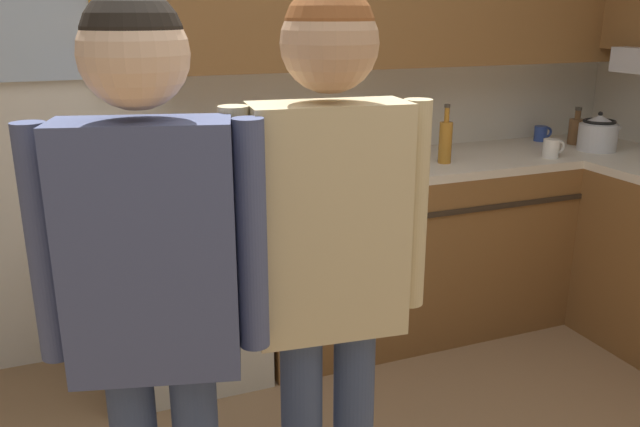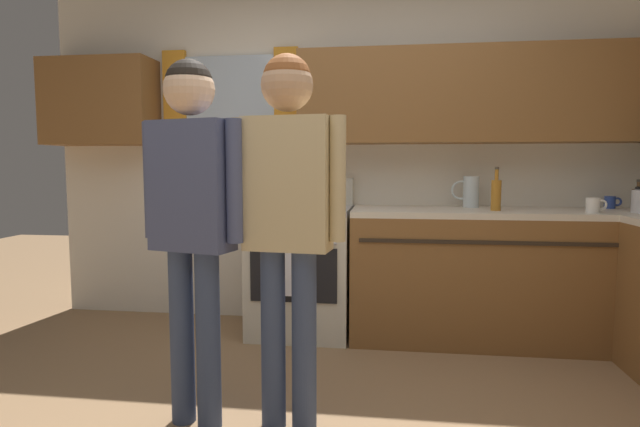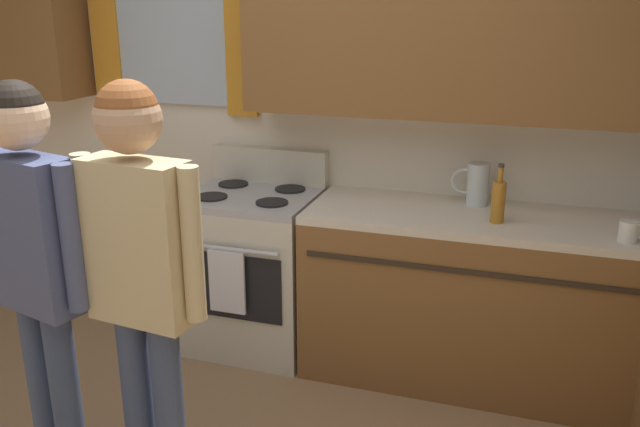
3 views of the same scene
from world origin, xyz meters
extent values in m
cube|color=silver|center=(0.00, 1.90, 1.30)|extent=(4.60, 0.10, 2.60)
cube|color=silver|center=(-0.90, 1.83, 1.67)|extent=(0.69, 0.03, 0.70)
cube|color=orange|center=(-1.33, 1.82, 1.67)|extent=(0.18, 0.04, 0.80)
cube|color=orange|center=(-0.46, 1.82, 1.67)|extent=(0.18, 0.04, 0.80)
cube|color=brown|center=(-1.88, 1.69, 1.67)|extent=(0.84, 0.32, 0.65)
cube|color=brown|center=(0.99, 1.69, 1.67)|extent=(2.63, 0.32, 0.65)
cube|color=brown|center=(1.18, 1.54, 0.43)|extent=(2.23, 0.62, 0.86)
cube|color=beige|center=(1.18, 1.54, 0.88)|extent=(2.23, 0.62, 0.04)
cube|color=#2D2319|center=(1.18, 1.23, 0.72)|extent=(2.11, 0.01, 0.02)
cube|color=beige|center=(-0.30, 1.54, 0.43)|extent=(0.70, 0.62, 0.86)
cube|color=black|center=(-0.30, 1.23, 0.48)|extent=(0.58, 0.01, 0.36)
cylinder|color=#ADADB2|center=(-0.30, 1.20, 0.70)|extent=(0.58, 0.02, 0.02)
cube|color=#ADADB2|center=(-0.30, 1.54, 0.88)|extent=(0.70, 0.62, 0.04)
cube|color=beige|center=(-0.30, 1.81, 1.00)|extent=(0.70, 0.08, 0.20)
cylinder|color=black|center=(-0.47, 1.40, 0.91)|extent=(0.17, 0.17, 0.01)
cylinder|color=black|center=(-0.13, 1.40, 0.91)|extent=(0.17, 0.17, 0.01)
cylinder|color=black|center=(-0.47, 1.68, 0.91)|extent=(0.17, 0.17, 0.01)
cylinder|color=black|center=(-0.13, 1.68, 0.91)|extent=(0.17, 0.17, 0.01)
cube|color=silver|center=(-0.30, 1.19, 0.52)|extent=(0.20, 0.02, 0.34)
cylinder|color=brown|center=(1.94, 1.58, 0.97)|extent=(0.08, 0.08, 0.14)
cylinder|color=brown|center=(1.94, 1.58, 1.06)|extent=(0.03, 0.03, 0.05)
cylinder|color=#3F382D|center=(1.94, 1.58, 1.10)|extent=(0.04, 0.04, 0.02)
cylinder|color=#B27223|center=(1.01, 1.45, 1.00)|extent=(0.06, 0.06, 0.20)
cylinder|color=#B27223|center=(1.01, 1.45, 1.14)|extent=(0.02, 0.02, 0.07)
cylinder|color=#3F382D|center=(1.01, 1.45, 1.18)|extent=(0.03, 0.03, 0.02)
cylinder|color=white|center=(1.57, 1.35, 0.95)|extent=(0.08, 0.08, 0.09)
torus|color=white|center=(1.62, 1.35, 0.95)|extent=(0.07, 0.01, 0.07)
cylinder|color=#2D479E|center=(1.82, 1.73, 0.94)|extent=(0.07, 0.07, 0.08)
torus|color=#2D479E|center=(1.87, 1.73, 0.95)|extent=(0.06, 0.01, 0.06)
cylinder|color=silver|center=(0.89, 1.71, 1.01)|extent=(0.11, 0.11, 0.22)
torus|color=silver|center=(0.82, 1.71, 1.02)|extent=(0.14, 0.02, 0.14)
cylinder|color=#38476B|center=(-0.49, 0.15, 0.41)|extent=(0.11, 0.11, 0.82)
cylinder|color=#38476B|center=(-0.63, 0.18, 0.41)|extent=(0.11, 0.11, 0.82)
cube|color=#47517A|center=(-0.56, 0.17, 1.10)|extent=(0.40, 0.25, 0.58)
cylinder|color=#47517A|center=(-0.34, 0.11, 1.13)|extent=(0.07, 0.07, 0.53)
cylinder|color=#47517A|center=(-0.77, 0.22, 1.13)|extent=(0.07, 0.07, 0.53)
sphere|color=beige|center=(-0.56, 0.17, 1.53)|extent=(0.22, 0.22, 0.22)
sphere|color=black|center=(-0.56, 0.17, 1.55)|extent=(0.21, 0.21, 0.21)
cylinder|color=#38476B|center=(-0.05, 0.18, 0.41)|extent=(0.11, 0.11, 0.82)
cylinder|color=#38476B|center=(-0.20, 0.19, 0.41)|extent=(0.11, 0.11, 0.82)
cube|color=#D1BC8C|center=(-0.13, 0.19, 1.11)|extent=(0.39, 0.20, 0.58)
cylinder|color=#D1BC8C|center=(0.10, 0.16, 1.14)|extent=(0.07, 0.07, 0.54)
cylinder|color=#D1BC8C|center=(-0.35, 0.21, 1.14)|extent=(0.07, 0.07, 0.54)
sphere|color=tan|center=(-0.13, 0.19, 1.54)|extent=(0.23, 0.23, 0.23)
sphere|color=brown|center=(-0.13, 0.19, 1.57)|extent=(0.21, 0.21, 0.21)
camera|label=1|loc=(-0.71, -1.21, 1.61)|focal=36.49mm
camera|label=2|loc=(0.31, -2.01, 1.20)|focal=28.71mm
camera|label=3|loc=(1.13, -1.66, 1.91)|focal=37.23mm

